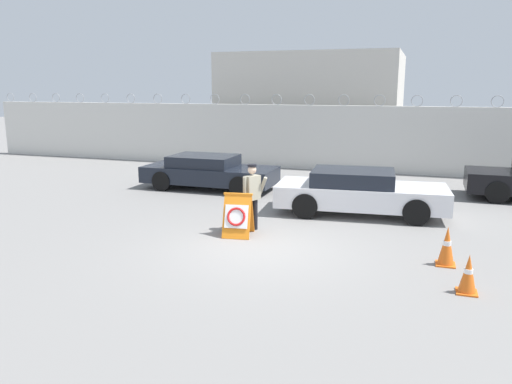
% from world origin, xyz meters
% --- Properties ---
extents(ground_plane, '(90.00, 90.00, 0.00)m').
position_xyz_m(ground_plane, '(0.00, 0.00, 0.00)').
color(ground_plane, gray).
extents(perimeter_wall, '(36.00, 0.30, 3.23)m').
position_xyz_m(perimeter_wall, '(-0.00, 11.15, 1.39)').
color(perimeter_wall, silver).
rests_on(perimeter_wall, ground_plane).
extents(building_block, '(8.75, 6.73, 5.17)m').
position_xyz_m(building_block, '(-2.31, 16.08, 2.59)').
color(building_block, beige).
rests_on(building_block, ground_plane).
extents(barricade_sign, '(0.76, 0.83, 1.05)m').
position_xyz_m(barricade_sign, '(-0.85, 0.74, 0.52)').
color(barricade_sign, orange).
rests_on(barricade_sign, ground_plane).
extents(security_guard, '(0.56, 0.57, 1.67)m').
position_xyz_m(security_guard, '(-0.68, 1.31, 0.92)').
color(security_guard, black).
rests_on(security_guard, ground_plane).
extents(traffic_cone_near, '(0.36, 0.36, 0.70)m').
position_xyz_m(traffic_cone_near, '(4.17, -1.20, 0.35)').
color(traffic_cone_near, orange).
rests_on(traffic_cone_near, ground_plane).
extents(traffic_cone_mid, '(0.38, 0.38, 0.81)m').
position_xyz_m(traffic_cone_mid, '(3.86, 0.17, 0.40)').
color(traffic_cone_mid, orange).
rests_on(traffic_cone_mid, ground_plane).
extents(parked_car_front_coupe, '(4.65, 1.95, 1.18)m').
position_xyz_m(parked_car_front_coupe, '(-3.84, 5.76, 0.61)').
color(parked_car_front_coupe, black).
rests_on(parked_car_front_coupe, ground_plane).
extents(parked_car_rear_sedan, '(4.82, 2.24, 1.25)m').
position_xyz_m(parked_car_rear_sedan, '(1.65, 3.82, 0.64)').
color(parked_car_rear_sedan, black).
rests_on(parked_car_rear_sedan, ground_plane).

